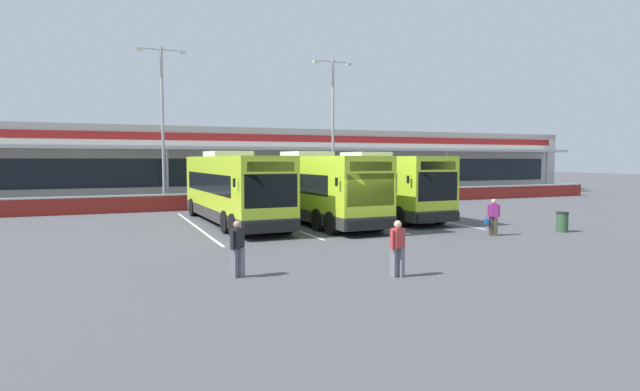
{
  "coord_description": "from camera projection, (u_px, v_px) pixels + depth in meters",
  "views": [
    {
      "loc": [
        -10.41,
        -19.8,
        3.35
      ],
      "look_at": [
        -0.84,
        3.0,
        1.6
      ],
      "focal_mm": 28.78,
      "sensor_mm": 36.0,
      "label": 1
    }
  ],
  "objects": [
    {
      "name": "ground_plane",
      "position": [
        364.0,
        236.0,
        22.46
      ],
      "size": [
        200.0,
        200.0,
        0.0
      ],
      "primitive_type": "plane",
      "color": "#4C4C51"
    },
    {
      "name": "terminal_building",
      "position": [
        228.0,
        163.0,
        47.0
      ],
      "size": [
        70.0,
        13.0,
        6.0
      ],
      "color": "silver",
      "rests_on": "ground"
    },
    {
      "name": "red_barrier_wall",
      "position": [
        267.0,
        199.0,
        35.76
      ],
      "size": [
        60.0,
        0.4,
        1.1
      ],
      "color": "maroon",
      "rests_on": "ground"
    },
    {
      "name": "coach_bus_leftmost",
      "position": [
        233.0,
        190.0,
        26.54
      ],
      "size": [
        3.2,
        12.23,
        3.78
      ],
      "color": "#B7DB2D",
      "rests_on": "ground"
    },
    {
      "name": "coach_bus_left_centre",
      "position": [
        314.0,
        189.0,
        27.33
      ],
      "size": [
        3.2,
        12.23,
        3.78
      ],
      "color": "#B7DB2D",
      "rests_on": "ground"
    },
    {
      "name": "coach_bus_centre",
      "position": [
        374.0,
        186.0,
        30.02
      ],
      "size": [
        3.2,
        12.23,
        3.78
      ],
      "color": "#B7DB2D",
      "rests_on": "ground"
    },
    {
      "name": "bay_stripe_far_west",
      "position": [
        196.0,
        226.0,
        25.55
      ],
      "size": [
        0.14,
        13.0,
        0.01
      ],
      "primitive_type": "cube",
      "color": "silver",
      "rests_on": "ground"
    },
    {
      "name": "bay_stripe_west",
      "position": [
        276.0,
        222.0,
        27.17
      ],
      "size": [
        0.14,
        13.0,
        0.01
      ],
      "primitive_type": "cube",
      "color": "silver",
      "rests_on": "ground"
    },
    {
      "name": "bay_stripe_mid_west",
      "position": [
        348.0,
        219.0,
        28.79
      ],
      "size": [
        0.14,
        13.0,
        0.01
      ],
      "primitive_type": "cube",
      "color": "silver",
      "rests_on": "ground"
    },
    {
      "name": "bay_stripe_centre",
      "position": [
        411.0,
        216.0,
        30.41
      ],
      "size": [
        0.14,
        13.0,
        0.01
      ],
      "primitive_type": "cube",
      "color": "silver",
      "rests_on": "ground"
    },
    {
      "name": "pedestrian_with_handbag",
      "position": [
        493.0,
        216.0,
        22.49
      ],
      "size": [
        0.63,
        0.47,
        1.62
      ],
      "color": "#4C4238",
      "rests_on": "ground"
    },
    {
      "name": "pedestrian_in_dark_coat",
      "position": [
        237.0,
        247.0,
        14.51
      ],
      "size": [
        0.48,
        0.41,
        1.62
      ],
      "color": "slate",
      "rests_on": "ground"
    },
    {
      "name": "pedestrian_child",
      "position": [
        398.0,
        247.0,
        14.56
      ],
      "size": [
        0.54,
        0.31,
        1.62
      ],
      "color": "slate",
      "rests_on": "ground"
    },
    {
      "name": "lamp_post_west",
      "position": [
        163.0,
        117.0,
        35.31
      ],
      "size": [
        3.24,
        0.28,
        11.0
      ],
      "color": "#9E9EA3",
      "rests_on": "ground"
    },
    {
      "name": "lamp_post_centre",
      "position": [
        333.0,
        121.0,
        39.71
      ],
      "size": [
        3.24,
        0.28,
        11.0
      ],
      "color": "#9E9EA3",
      "rests_on": "ground"
    },
    {
      "name": "litter_bin",
      "position": [
        562.0,
        222.0,
        23.63
      ],
      "size": [
        0.54,
        0.54,
        0.93
      ],
      "color": "#2D5133",
      "rests_on": "ground"
    }
  ]
}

